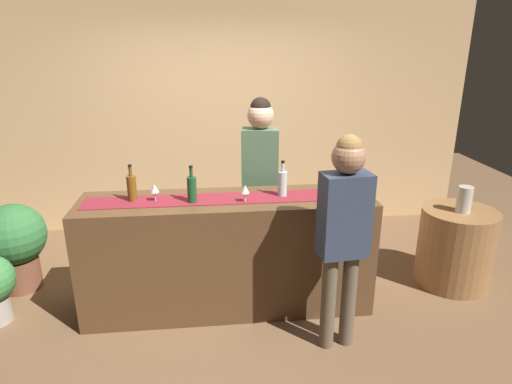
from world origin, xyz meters
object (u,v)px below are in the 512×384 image
Objects in this scene: bartender at (260,168)px; round_side_table at (455,247)px; wine_bottle_green at (192,189)px; customer_sipping at (344,224)px; wine_glass_mid_counter at (155,189)px; vase_on_side_table at (464,199)px; wine_bottle_clear at (282,183)px; potted_plant_tall at (15,241)px; wine_bottle_amber at (132,188)px; wine_glass_near_customer at (245,190)px.

bartender is 1.98m from round_side_table.
wine_bottle_green is 0.41× the size of round_side_table.
round_side_table is at bearing 4.98° from wine_bottle_green.
customer_sipping is (0.45, -1.20, -0.08)m from bartender.
wine_glass_mid_counter reaches higher than vase_on_side_table.
wine_bottle_green is 1.00× the size of wine_bottle_clear.
wine_bottle_green is 0.74m from wine_bottle_clear.
potted_plant_tall is at bearing 161.62° from wine_bottle_green.
wine_bottle_green is at bearing -175.02° from round_side_table.
wine_bottle_amber reaches higher than vase_on_side_table.
wine_glass_near_customer is (0.42, -0.05, -0.01)m from wine_bottle_green.
customer_sipping is at bearing 119.94° from bartender.
round_side_table is (2.00, 0.26, -0.73)m from wine_glass_near_customer.
round_side_table is (1.69, 0.14, -0.74)m from wine_bottle_clear.
bartender reaches higher than wine_glass_mid_counter.
round_side_table is at bearing 7.28° from wine_glass_near_customer.
wine_glass_near_customer reaches higher than vase_on_side_table.
wine_glass_mid_counter is at bearing -177.41° from vase_on_side_table.
bartender is 1.06× the size of customer_sipping.
round_side_table is (1.36, 0.78, -0.63)m from customer_sipping.
vase_on_side_table is at bearing 1.91° from wine_bottle_amber.
bartender is at bearing 104.36° from customer_sipping.
wine_bottle_amber is at bearing 171.84° from wine_glass_near_customer.
customer_sipping is (0.65, -0.52, -0.10)m from wine_glass_near_customer.
wine_bottle_clear is at bearing -176.26° from vase_on_side_table.
bartender is at bearing 165.83° from vase_on_side_table.
customer_sipping is (1.36, -0.62, -0.10)m from wine_glass_mid_counter.
wine_glass_mid_counter is (-1.03, -0.01, -0.01)m from wine_bottle_clear.
bartender reaches higher than wine_bottle_clear.
customer_sipping is at bearing -62.49° from wine_bottle_clear.
wine_bottle_amber is 2.10× the size of wine_glass_mid_counter.
vase_on_side_table is at bearing 4.24° from wine_bottle_green.
wine_bottle_clear is 1.85m from round_side_table.
wine_glass_near_customer is at bearing -16.01° from potted_plant_tall.
round_side_table is 4.08m from potted_plant_tall.
potted_plant_tall is (-2.71, 1.11, -0.52)m from customer_sipping.
vase_on_side_table reaches higher than potted_plant_tall.
wine_glass_near_customer is at bearing 82.99° from bartender.
potted_plant_tall is (-2.27, -0.09, -0.60)m from bartender.
potted_plant_tall is at bearing 11.68° from bartender.
wine_bottle_clear is 1.70m from vase_on_side_table.
wine_bottle_clear is at bearing 111.10° from bartender.
wine_bottle_clear reaches higher than wine_glass_near_customer.
vase_on_side_table is 4.10m from potted_plant_tall.
round_side_table is (1.80, -0.42, -0.71)m from bartender.
bartender is at bearing 2.15° from potted_plant_tall.
round_side_table is (2.42, 0.21, -0.74)m from wine_bottle_green.
wine_glass_mid_counter is at bearing -19.92° from potted_plant_tall.
potted_plant_tall is at bearing 151.64° from customer_sipping.
wine_bottle_green is 2.10× the size of wine_glass_near_customer.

